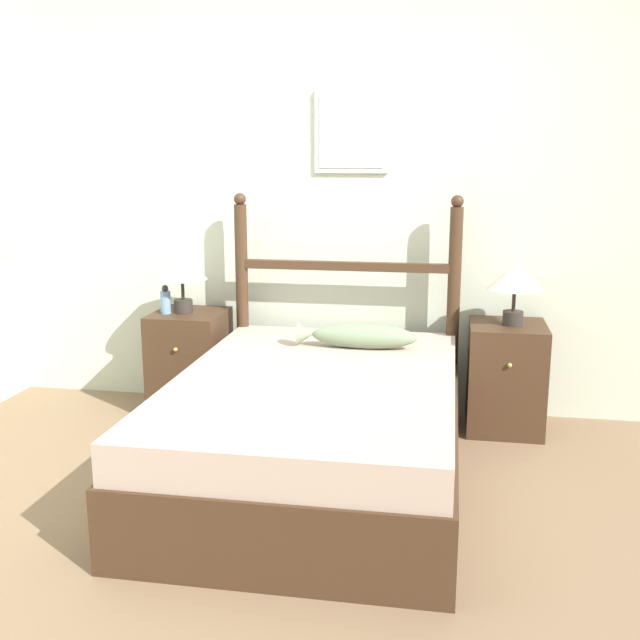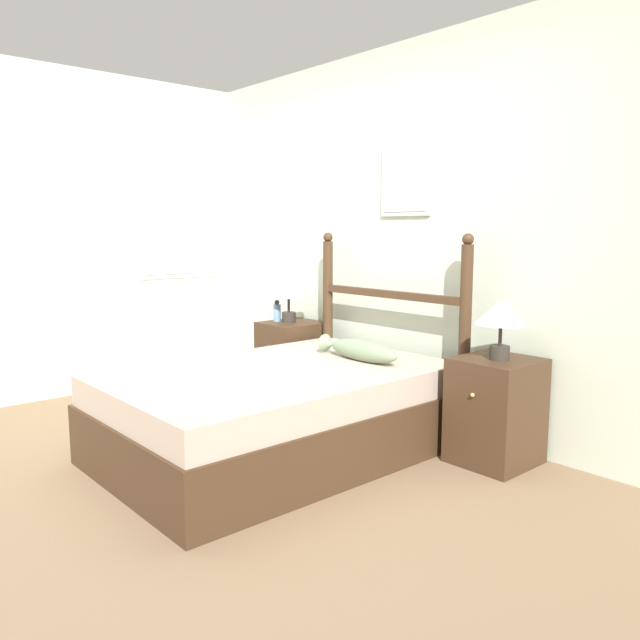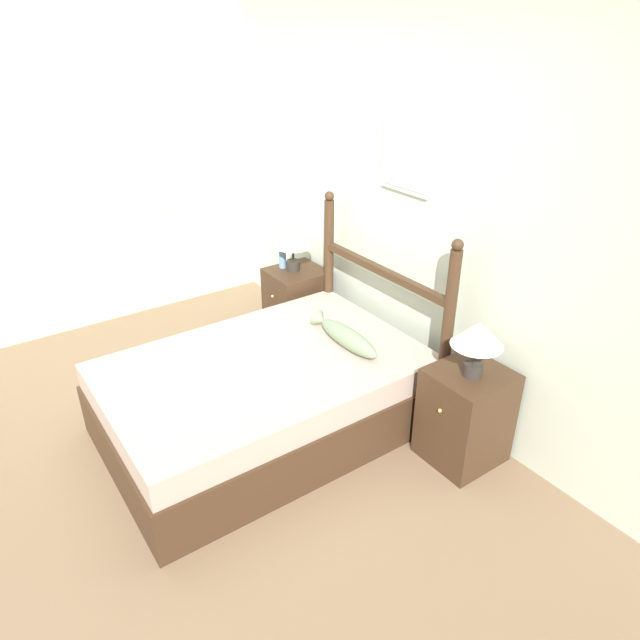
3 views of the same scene
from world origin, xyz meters
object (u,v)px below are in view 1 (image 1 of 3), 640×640
Objects in this scene: bed at (316,428)px; nightstand_right at (506,377)px; table_lamp_right at (515,280)px; table_lamp_left at (182,270)px; bottle at (166,301)px; fish_pillow at (357,336)px; nightstand_left at (190,361)px.

bed is 3.27× the size of nightstand_right.
bed is 5.81× the size of table_lamp_right.
table_lamp_right is (1.89, -0.01, 0.00)m from table_lamp_left.
table_lamp_left is at bearing 26.45° from bottle.
table_lamp_left reaches higher than fish_pillow.
bottle is 0.27× the size of fish_pillow.
nightstand_right is 1.78× the size of table_lamp_right.
nightstand_left is at bearing 26.39° from bottle.
bottle is at bearing -178.86° from table_lamp_right.
table_lamp_right is at bearing 41.31° from bed.
table_lamp_left is 1.14m from fish_pillow.
nightstand_right is at bearing 1.68° from bottle.
table_lamp_right is 0.53× the size of fish_pillow.
fish_pillow is (0.12, 0.54, 0.32)m from bed.
nightstand_left is at bearing 26.18° from table_lamp_left.
table_lamp_left reaches higher than bed.
nightstand_left is 1.78× the size of table_lamp_right.
bed is 0.64m from fish_pillow.
nightstand_right is 1.78× the size of table_lamp_left.
nightstand_left is 1.94m from table_lamp_right.
bed is 1.40m from table_lamp_left.
table_lamp_right is 0.91m from fish_pillow.
bottle is at bearing 168.06° from fish_pillow.
nightstand_left is at bearing 137.47° from bed.
bed is at bearing -102.96° from fish_pillow.
bottle reaches higher than nightstand_left.
table_lamp_right is (0.94, 0.83, 0.60)m from bed.
table_lamp_left is 1.00× the size of table_lamp_right.
bed is 11.62× the size of bottle.
nightstand_right reaches higher than bed.
bottle is at bearing -153.55° from table_lamp_left.
nightstand_left is 1.00× the size of nightstand_right.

